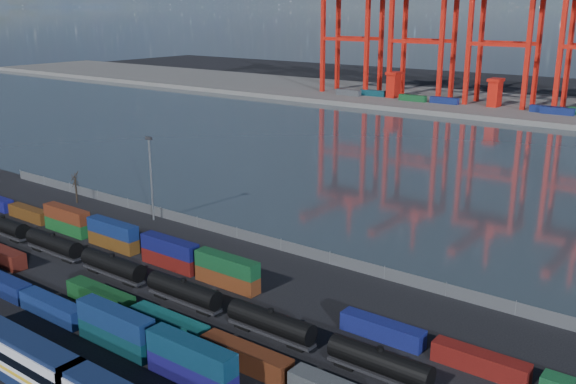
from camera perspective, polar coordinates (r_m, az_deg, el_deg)
The scene contains 13 objects.
ground at distance 91.66m, azimuth -11.53°, elevation -10.22°, with size 700.00×700.00×0.00m, color black.
harbor_water at distance 175.05m, azimuth 14.94°, elevation 2.30°, with size 700.00×700.00×0.00m, color #2A363C.
far_quay at distance 273.59m, azimuth 23.46°, elevation 6.56°, with size 700.00×70.00×2.00m, color #514F4C.
container_row_south at distance 93.97m, azimuth -20.85°, elevation -8.76°, with size 140.29×2.41×5.14m.
container_row_mid at distance 85.57m, azimuth -11.51°, elevation -10.86°, with size 141.02×2.48×5.29m.
container_row_north at distance 104.49m, azimuth -10.39°, elevation -5.61°, with size 127.31×2.27×4.83m.
tanker_string at distance 102.65m, azimuth -15.29°, elevation -6.32°, with size 105.80×2.75×3.93m.
waterfront_fence at distance 109.99m, azimuth -0.63°, elevation -4.74°, with size 160.12×0.12×2.20m.
bare_tree at distance 143.01m, azimuth -18.35°, elevation 0.40°, with size 1.76×1.83×7.02m.
yard_light_mast at distance 125.93m, azimuth -12.10°, elevation 1.57°, with size 1.60×0.40×16.60m.
gantry_cranes at distance 266.03m, azimuth 22.49°, elevation 15.41°, with size 201.56×50.99×69.04m.
quay_containers at distance 262.17m, azimuth 20.40°, elevation 7.03°, with size 172.58×10.99×2.60m.
straddle_carriers at distance 263.66m, azimuth 22.56°, elevation 7.85°, with size 140.00×7.00×11.10m.
Camera 1 is at (62.75, -53.40, 40.15)m, focal length 40.00 mm.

